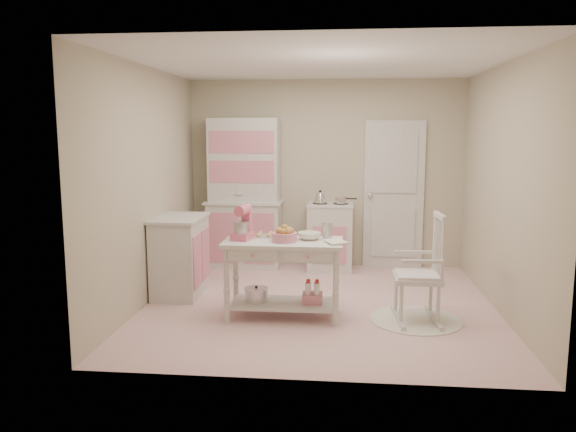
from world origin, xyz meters
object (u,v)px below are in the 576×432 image
object	(u,v)px
base_cabinet	(180,256)
bread_basket	(285,237)
stove	(330,237)
stand_mixer	(242,223)
rocking_chair	(418,267)
hutch	(244,193)
work_table	(283,279)

from	to	relation	value
base_cabinet	bread_basket	xyz separation A→B (m)	(1.30, -0.73, 0.39)
stove	base_cabinet	bearing A→B (deg)	-141.53
stand_mixer	bread_basket	xyz separation A→B (m)	(0.44, -0.07, -0.12)
stand_mixer	bread_basket	distance (m)	0.46
stand_mixer	stove	bearing A→B (deg)	80.19
stove	rocking_chair	world-z (taller)	rocking_chair
hutch	stove	xyz separation A→B (m)	(1.20, -0.05, -0.58)
stove	work_table	xyz separation A→B (m)	(-0.43, -2.03, -0.06)
hutch	work_table	bearing A→B (deg)	-69.69
base_cabinet	stand_mixer	xyz separation A→B (m)	(0.86, -0.66, 0.51)
stand_mixer	work_table	bearing A→B (deg)	10.30
rocking_chair	stand_mixer	distance (m)	1.82
base_cabinet	rocking_chair	distance (m)	2.71
hutch	rocking_chair	bearing A→B (deg)	-44.39
stove	work_table	distance (m)	2.08
bread_basket	stand_mixer	bearing A→B (deg)	170.96
bread_basket	base_cabinet	bearing A→B (deg)	150.78
stove	stand_mixer	xyz separation A→B (m)	(-0.85, -2.01, 0.51)
work_table	stand_mixer	xyz separation A→B (m)	(-0.42, 0.02, 0.57)
base_cabinet	rocking_chair	world-z (taller)	rocking_chair
work_table	stand_mixer	distance (m)	0.71
hutch	stove	world-z (taller)	hutch
hutch	stove	bearing A→B (deg)	-2.39
work_table	stand_mixer	world-z (taller)	stand_mixer
base_cabinet	stand_mixer	size ratio (longest dim) A/B	2.71
rocking_chair	stove	bearing A→B (deg)	110.83
stove	rocking_chair	xyz separation A→B (m)	(0.92, -2.03, 0.09)
stand_mixer	bread_basket	world-z (taller)	stand_mixer
stove	bread_basket	distance (m)	2.16
hutch	rocking_chair	xyz separation A→B (m)	(2.12, -2.08, -0.49)
stove	base_cabinet	world-z (taller)	same
hutch	work_table	world-z (taller)	hutch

